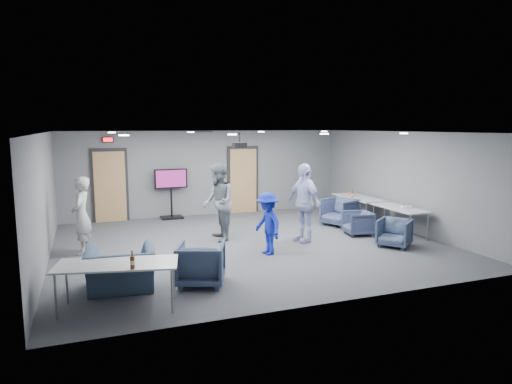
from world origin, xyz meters
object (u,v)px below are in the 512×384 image
object	(u,v)px
person_c	(304,203)
chair_right_a	(339,212)
tv_stand	(171,191)
table_right_a	(359,198)
person_d	(268,224)
chair_front_a	(201,264)
chair_front_b	(121,269)
bottle_right	(352,195)
bottle_front	(132,262)
person_b	(218,202)
chair_right_b	(358,223)
table_front_left	(117,266)
projector	(240,145)
table_right_b	(400,209)
person_a	(81,216)
chair_right_c	(394,233)

from	to	relation	value
person_c	chair_right_a	bearing A→B (deg)	112.15
tv_stand	table_right_a	bearing A→B (deg)	-24.34
person_d	chair_front_a	world-z (taller)	person_d
chair_front_b	table_right_a	size ratio (longest dim) A/B	0.62
table_right_a	bottle_right	distance (m)	0.25
bottle_front	person_d	bearing A→B (deg)	36.99
chair_front_b	tv_stand	size ratio (longest dim) A/B	0.75
person_b	tv_stand	size ratio (longest dim) A/B	1.25
chair_front_b	table_right_a	bearing A→B (deg)	-148.37
person_c	tv_stand	size ratio (longest dim) A/B	1.26
person_b	chair_front_b	distance (m)	3.78
chair_right_b	bottle_right	world-z (taller)	bottle_right
person_c	table_front_left	size ratio (longest dim) A/B	0.98
table_right_a	projector	size ratio (longest dim) A/B	5.30
table_right_b	bottle_right	xyz separation A→B (m)	(-0.22, 1.93, 0.13)
chair_front_a	tv_stand	xyz separation A→B (m)	(0.58, 6.15, 0.49)
table_front_left	bottle_right	xyz separation A→B (m)	(7.06, 4.41, 0.13)
table_right_a	table_front_left	distance (m)	8.50
person_c	chair_front_a	size ratio (longest dim) A/B	2.30
person_c	chair_right_b	bearing A→B (deg)	79.93
table_right_b	tv_stand	world-z (taller)	tv_stand
chair_right_a	chair_front_a	world-z (taller)	chair_right_a
person_d	projector	xyz separation A→B (m)	(-0.26, 1.16, 1.71)
chair_front_a	table_right_a	distance (m)	6.93
person_c	chair_front_b	size ratio (longest dim) A/B	1.67
person_b	chair_right_a	size ratio (longest dim) A/B	2.24
person_a	bottle_right	world-z (taller)	person_a
tv_stand	projector	world-z (taller)	projector
bottle_front	projector	size ratio (longest dim) A/B	0.79
person_b	chair_right_c	size ratio (longest dim) A/B	2.64
chair_right_b	chair_front_b	distance (m)	6.48
chair_front_a	table_right_a	bearing A→B (deg)	-125.50
person_c	person_b	bearing A→B (deg)	-125.24
chair_front_b	table_right_b	xyz separation A→B (m)	(7.17, 1.64, 0.30)
chair_front_b	table_right_b	size ratio (longest dim) A/B	0.69
person_c	bottle_right	size ratio (longest dim) A/B	8.67
projector	table_right_a	bearing A→B (deg)	21.40
chair_front_b	bottle_right	distance (m)	7.83
person_c	person_a	bearing A→B (deg)	-111.38
person_d	table_front_left	xyz separation A→B (m)	(-3.35, -2.01, -0.01)
bottle_right	chair_right_a	bearing A→B (deg)	-150.33
person_c	table_right_b	world-z (taller)	person_c
person_a	bottle_front	xyz separation A→B (m)	(0.72, -3.88, -0.04)
chair_right_b	chair_front_b	xyz separation A→B (m)	(-6.16, -2.02, 0.07)
person_d	bottle_front	size ratio (longest dim) A/B	4.99
person_c	chair_right_c	bearing A→B (deg)	42.31
person_b	bottle_front	distance (m)	4.65
chair_right_c	chair_front_b	distance (m)	6.35
projector	chair_right_a	bearing A→B (deg)	19.94
chair_front_b	tv_stand	world-z (taller)	tv_stand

